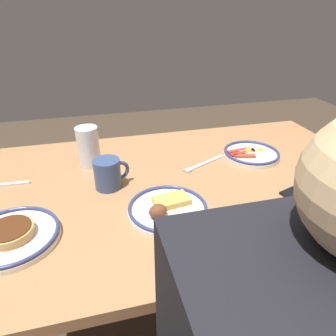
% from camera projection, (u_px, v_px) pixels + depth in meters
% --- Properties ---
extents(ground_plane, '(6.00, 6.00, 0.00)m').
position_uv_depth(ground_plane, '(182.00, 318.00, 1.37)').
color(ground_plane, '#3F3326').
extents(dining_table, '(1.39, 0.87, 0.72)m').
position_uv_depth(dining_table, '(186.00, 209.00, 1.08)').
color(dining_table, '#A47048').
rests_on(dining_table, ground_plane).
extents(plate_near_main, '(0.21, 0.21, 0.04)m').
position_uv_depth(plate_near_main, '(251.00, 153.00, 1.18)').
color(plate_near_main, silver).
rests_on(plate_near_main, dining_table).
extents(plate_center_pancakes, '(0.24, 0.24, 0.04)m').
position_uv_depth(plate_center_pancakes, '(11.00, 236.00, 0.76)').
color(plate_center_pancakes, silver).
rests_on(plate_center_pancakes, dining_table).
extents(plate_far_companion, '(0.23, 0.23, 0.05)m').
position_uv_depth(plate_far_companion, '(167.00, 209.00, 0.86)').
color(plate_far_companion, white).
rests_on(plate_far_companion, dining_table).
extents(coffee_mug, '(0.12, 0.08, 0.10)m').
position_uv_depth(coffee_mug, '(108.00, 173.00, 0.96)').
color(coffee_mug, '#334772').
rests_on(coffee_mug, dining_table).
extents(drinking_glass, '(0.08, 0.08, 0.15)m').
position_uv_depth(drinking_glass, '(89.00, 149.00, 1.09)').
color(drinking_glass, silver).
rests_on(drinking_glass, dining_table).
extents(cell_phone, '(0.16, 0.11, 0.01)m').
position_uv_depth(cell_phone, '(304.00, 192.00, 0.96)').
color(cell_phone, black).
rests_on(cell_phone, dining_table).
extents(paper_napkin, '(0.18, 0.18, 0.00)m').
position_uv_depth(paper_napkin, '(315.00, 231.00, 0.79)').
color(paper_napkin, white).
rests_on(paper_napkin, dining_table).
extents(fork_far, '(0.19, 0.10, 0.01)m').
position_uv_depth(fork_far, '(204.00, 163.00, 1.13)').
color(fork_far, silver).
rests_on(fork_far, dining_table).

